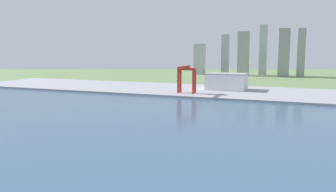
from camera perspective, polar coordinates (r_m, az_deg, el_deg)
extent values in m
plane|color=#627F4E|center=(253.84, 8.02, -4.72)|extent=(2400.00, 2400.00, 0.00)
cube|color=#385675|center=(197.79, 3.78, -8.21)|extent=(840.00, 360.00, 0.15)
cube|color=#95949E|center=(438.11, 14.02, 0.52)|extent=(840.00, 140.00, 2.50)
cube|color=#B72D23|center=(412.31, 1.77, 2.48)|extent=(2.20, 2.20, 28.45)
cube|color=#B72D23|center=(406.11, 4.33, 2.38)|extent=(2.20, 2.20, 28.45)
cube|color=#B72D23|center=(419.80, 2.15, 2.57)|extent=(2.20, 2.20, 28.45)
cube|color=#B72D23|center=(413.71, 4.67, 2.47)|extent=(2.20, 2.20, 28.45)
cube|color=#B72D23|center=(411.75, 3.24, 4.64)|extent=(21.69, 10.00, 2.80)
cube|color=#B72D23|center=(402.04, 2.78, 4.97)|extent=(2.60, 40.51, 2.60)
cube|color=white|center=(458.90, 9.99, 2.41)|extent=(51.64, 38.35, 20.74)
cube|color=gray|center=(458.04, 10.02, 3.78)|extent=(52.68, 39.12, 1.20)
cube|color=#A8ACB4|center=(779.36, 5.42, 6.27)|extent=(22.14, 24.35, 70.60)
cube|color=#9F9DAC|center=(796.66, 9.75, 7.00)|extent=(16.09, 14.37, 92.13)
cube|color=gray|center=(752.00, 12.77, 7.04)|extent=(23.25, 19.38, 96.19)
cube|color=#ADB3B5|center=(784.79, 15.96, 7.55)|extent=(15.21, 20.36, 112.41)
cube|color=gray|center=(748.63, 19.22, 7.01)|extent=(21.82, 21.42, 101.47)
cube|color=gray|center=(752.55, 21.82, 6.88)|extent=(15.62, 14.95, 101.16)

